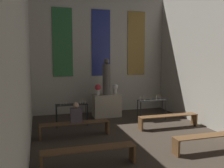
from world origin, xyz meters
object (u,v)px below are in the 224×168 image
(statue, at_px, (107,78))
(pew_third_left, at_px, (89,153))
(pew_back_right, at_px, (168,118))
(flower_vase_right, at_px, (115,88))
(altar, at_px, (107,105))
(candle_rack_left, at_px, (72,108))
(pew_back_left, at_px, (75,126))
(pew_third_right, at_px, (211,139))
(candle_rack_right, at_px, (152,103))
(person_seated, at_px, (76,114))
(flower_vase_left, at_px, (98,88))

(statue, xyz_separation_m, pew_third_left, (-1.68, -4.55, -1.31))
(pew_third_left, xyz_separation_m, pew_back_right, (3.37, 2.31, 0.00))
(statue, height_order, flower_vase_right, statue)
(altar, bearing_deg, candle_rack_left, -147.23)
(flower_vase_right, bearing_deg, candle_rack_left, -152.42)
(altar, xyz_separation_m, pew_back_left, (-1.68, -2.25, -0.14))
(pew_third_right, bearing_deg, pew_third_left, 180.00)
(flower_vase_right, relative_size, candle_rack_right, 0.38)
(pew_back_left, relative_size, person_seated, 3.41)
(statue, bearing_deg, pew_third_left, -110.28)
(flower_vase_right, height_order, person_seated, flower_vase_right)
(flower_vase_right, distance_m, pew_third_left, 5.07)
(pew_third_left, height_order, pew_back_right, same)
(statue, relative_size, flower_vase_left, 3.42)
(pew_back_right, bearing_deg, person_seated, 180.00)
(flower_vase_left, relative_size, flower_vase_right, 1.00)
(altar, relative_size, flower_vase_left, 2.59)
(candle_rack_left, xyz_separation_m, person_seated, (-0.03, -1.21, 0.05))
(flower_vase_left, bearing_deg, statue, 0.00)
(statue, height_order, pew_third_right, statue)
(statue, distance_m, pew_back_right, 3.10)
(pew_third_left, bearing_deg, statue, 69.72)
(flower_vase_right, distance_m, pew_third_right, 4.82)
(candle_rack_right, bearing_deg, statue, 147.32)
(candle_rack_right, distance_m, pew_back_right, 1.26)
(pew_back_right, bearing_deg, pew_third_left, -145.56)
(candle_rack_left, relative_size, pew_third_left, 0.53)
(statue, relative_size, flower_vase_right, 3.42)
(flower_vase_right, distance_m, candle_rack_left, 2.30)
(altar, height_order, pew_back_left, altar)
(candle_rack_left, bearing_deg, candle_rack_right, 0.02)
(candle_rack_right, height_order, pew_back_left, candle_rack_right)
(altar, xyz_separation_m, candle_rack_left, (-1.61, -1.04, 0.20))
(altar, relative_size, candle_rack_left, 0.98)
(pew_third_left, bearing_deg, pew_third_right, 0.00)
(altar, distance_m, flower_vase_left, 0.83)
(flower_vase_left, xyz_separation_m, person_seated, (-1.26, -2.25, -0.48))
(pew_third_left, xyz_separation_m, pew_back_left, (0.00, 2.31, 0.00))
(pew_back_right, distance_m, person_seated, 3.34)
(flower_vase_right, relative_size, pew_third_right, 0.20)
(statue, bearing_deg, pew_back_right, -53.15)
(altar, xyz_separation_m, flower_vase_right, (0.37, 0.00, 0.74))
(candle_rack_right, height_order, pew_third_right, candle_rack_right)
(pew_third_right, bearing_deg, altar, 110.28)
(candle_rack_left, distance_m, pew_back_left, 1.26)
(flower_vase_right, relative_size, pew_back_right, 0.20)
(pew_back_right, bearing_deg, flower_vase_right, 120.24)
(candle_rack_right, xyz_separation_m, pew_third_left, (-3.30, -3.52, -0.34))
(altar, distance_m, pew_third_right, 4.86)
(person_seated, bearing_deg, statue, 53.94)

